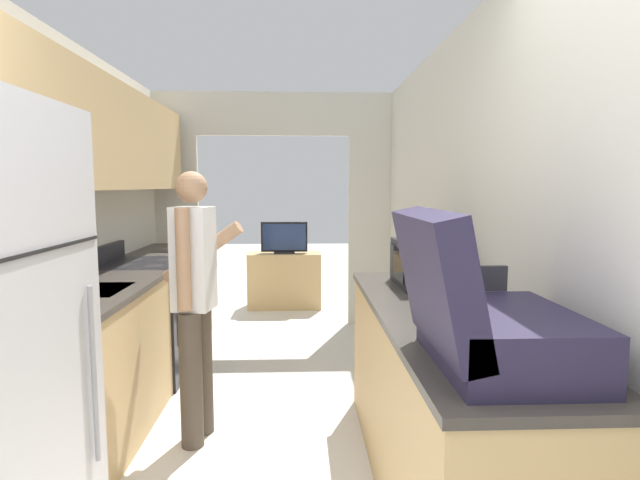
{
  "coord_description": "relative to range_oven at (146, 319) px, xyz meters",
  "views": [
    {
      "loc": [
        0.28,
        -1.06,
        1.52
      ],
      "look_at": [
        0.42,
        2.49,
        1.13
      ],
      "focal_mm": 28.0,
      "sensor_mm": 36.0,
      "label": 1
    }
  ],
  "objects": [
    {
      "name": "television",
      "position": [
        1.03,
        2.22,
        0.41
      ],
      "size": [
        0.57,
        0.16,
        0.39
      ],
      "color": "black",
      "rests_on": "tv_cabinet"
    },
    {
      "name": "person",
      "position": [
        0.61,
        -1.02,
        0.39
      ],
      "size": [
        0.52,
        0.42,
        1.6
      ],
      "rotation": [
        0.0,
        0.0,
        1.4
      ],
      "color": "#4C4238",
      "rests_on": "ground_plane"
    },
    {
      "name": "microwave",
      "position": [
        2.0,
        -0.98,
        0.59
      ],
      "size": [
        0.38,
        0.49,
        0.27
      ],
      "color": "black",
      "rests_on": "counter_right"
    },
    {
      "name": "range_oven",
      "position": [
        0.0,
        0.0,
        0.0
      ],
      "size": [
        0.66,
        0.72,
        1.06
      ],
      "color": "black",
      "rests_on": "ground_plane"
    },
    {
      "name": "wall_far_with_doorway",
      "position": [
        0.95,
        1.47,
        0.97
      ],
      "size": [
        2.92,
        0.06,
        2.5
      ],
      "color": "silver",
      "rests_on": "ground_plane"
    },
    {
      "name": "suitcase",
      "position": [
        1.83,
        -2.33,
        0.62
      ],
      "size": [
        0.55,
        0.63,
        0.52
      ],
      "color": "#231E38",
      "rests_on": "counter_right"
    },
    {
      "name": "wall_left",
      "position": [
        -0.26,
        -0.86,
        1.04
      ],
      "size": [
        0.38,
        6.7,
        2.5
      ],
      "color": "silver",
      "rests_on": "ground_plane"
    },
    {
      "name": "tv_cabinet",
      "position": [
        1.03,
        2.26,
        -0.12
      ],
      "size": [
        0.9,
        0.42,
        0.69
      ],
      "color": "tan",
      "rests_on": "ground_plane"
    },
    {
      "name": "counter_right",
      "position": [
        1.91,
        -1.61,
        -0.01
      ],
      "size": [
        0.62,
        2.18,
        0.92
      ],
      "color": "tan",
      "rests_on": "ground_plane"
    },
    {
      "name": "wall_right",
      "position": [
        2.24,
        -1.31,
        0.78
      ],
      "size": [
        0.06,
        6.7,
        2.5
      ],
      "color": "silver",
      "rests_on": "ground_plane"
    },
    {
      "name": "counter_left",
      "position": [
        -0.01,
        -0.32,
        -0.0
      ],
      "size": [
        0.62,
        3.12,
        0.92
      ],
      "color": "tan",
      "rests_on": "ground_plane"
    }
  ]
}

